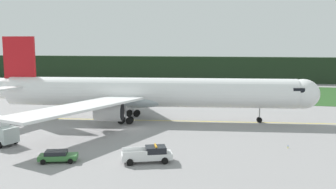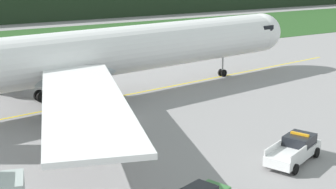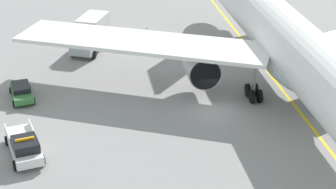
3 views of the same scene
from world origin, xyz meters
TOP-DOWN VIEW (x-y plane):
  - ground at (0.00, 0.00)m, footprint 320.00×320.00m
  - grass_verge at (0.00, 49.44)m, footprint 320.00×38.57m
  - distant_tree_line at (0.00, 82.19)m, footprint 288.00×5.56m
  - taxiway_centerline_main at (0.84, 7.42)m, footprint 79.29×10.06m
  - airliner at (-0.02, 7.31)m, footprint 59.27×49.00m
  - ops_pickup_truck at (6.95, -15.07)m, footprint 5.97×3.86m
  - staff_car at (-3.07, -17.23)m, footprint 4.54×2.91m
  - taxiway_edge_light_east at (22.82, -5.90)m, footprint 0.12×0.12m

SIDE VIEW (x-z plane):
  - ground at x=0.00m, z-range 0.00..0.00m
  - taxiway_centerline_main at x=0.84m, z-range 0.00..0.01m
  - grass_verge at x=0.00m, z-range 0.00..0.04m
  - taxiway_edge_light_east at x=22.82m, z-range 0.02..0.40m
  - staff_car at x=-3.07m, z-range 0.05..1.35m
  - ops_pickup_truck at x=6.95m, z-range -0.07..1.87m
  - distant_tree_line at x=0.00m, z-range 0.00..9.00m
  - airliner at x=-0.02m, z-range -2.48..12.15m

